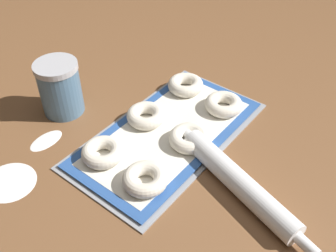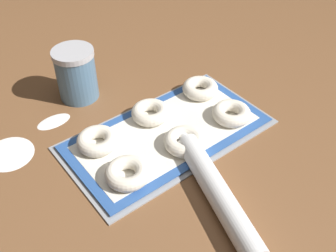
{
  "view_description": "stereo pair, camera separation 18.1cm",
  "coord_description": "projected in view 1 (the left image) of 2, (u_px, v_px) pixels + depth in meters",
  "views": [
    {
      "loc": [
        -0.59,
        -0.46,
        0.69
      ],
      "look_at": [
        0.0,
        0.0,
        0.03
      ],
      "focal_mm": 42.0,
      "sensor_mm": 36.0,
      "label": 1
    },
    {
      "loc": [
        -0.46,
        -0.59,
        0.69
      ],
      "look_at": [
        0.0,
        0.0,
        0.03
      ],
      "focal_mm": 42.0,
      "sensor_mm": 36.0,
      "label": 2
    }
  ],
  "objects": [
    {
      "name": "flour_patch_near",
      "position": [
        10.0,
        182.0,
        0.9
      ],
      "size": [
        0.12,
        0.12,
        0.0
      ],
      "color": "white",
      "rests_on": "ground_plane"
    },
    {
      "name": "bagel_front_right",
      "position": [
        224.0,
        104.0,
        1.07
      ],
      "size": [
        0.1,
        0.1,
        0.03
      ],
      "color": "silver",
      "rests_on": "baking_mat"
    },
    {
      "name": "flour_patch_far",
      "position": [
        46.0,
        140.0,
        1.01
      ],
      "size": [
        0.09,
        0.05,
        0.0
      ],
      "color": "white",
      "rests_on": "ground_plane"
    },
    {
      "name": "bagel_back_right",
      "position": [
        186.0,
        85.0,
        1.14
      ],
      "size": [
        0.1,
        0.1,
        0.03
      ],
      "color": "silver",
      "rests_on": "baking_mat"
    },
    {
      "name": "baking_mat",
      "position": [
        168.0,
        131.0,
        1.02
      ],
      "size": [
        0.51,
        0.26,
        0.0
      ],
      "color": "#2D569E",
      "rests_on": "baking_tray"
    },
    {
      "name": "rolling_pin",
      "position": [
        238.0,
        182.0,
        0.87
      ],
      "size": [
        0.15,
        0.43,
        0.05
      ],
      "color": "silver",
      "rests_on": "ground_plane"
    },
    {
      "name": "bagel_front_center",
      "position": [
        189.0,
        139.0,
        0.97
      ],
      "size": [
        0.1,
        0.1,
        0.03
      ],
      "color": "silver",
      "rests_on": "baking_mat"
    },
    {
      "name": "ground_plane",
      "position": [
        168.0,
        135.0,
        1.02
      ],
      "size": [
        2.8,
        2.8,
        0.0
      ],
      "primitive_type": "plane",
      "color": "brown"
    },
    {
      "name": "bagel_front_left",
      "position": [
        145.0,
        179.0,
        0.87
      ],
      "size": [
        0.1,
        0.1,
        0.03
      ],
      "color": "silver",
      "rests_on": "baking_mat"
    },
    {
      "name": "flour_canister",
      "position": [
        60.0,
        88.0,
        1.05
      ],
      "size": [
        0.12,
        0.12,
        0.15
      ],
      "color": "slate",
      "rests_on": "ground_plane"
    },
    {
      "name": "bagel_back_left",
      "position": [
        103.0,
        152.0,
        0.94
      ],
      "size": [
        0.1,
        0.1,
        0.03
      ],
      "color": "silver",
      "rests_on": "baking_mat"
    },
    {
      "name": "baking_tray",
      "position": [
        168.0,
        133.0,
        1.02
      ],
      "size": [
        0.53,
        0.29,
        0.01
      ],
      "color": "#93969B",
      "rests_on": "ground_plane"
    },
    {
      "name": "bagel_back_center",
      "position": [
        147.0,
        115.0,
        1.04
      ],
      "size": [
        0.1,
        0.1,
        0.03
      ],
      "color": "silver",
      "rests_on": "baking_mat"
    }
  ]
}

